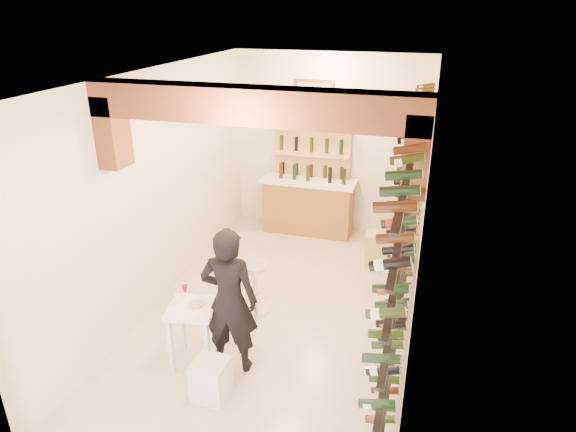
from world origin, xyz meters
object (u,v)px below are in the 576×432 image
object	(u,v)px
person	(229,301)
chrome_barstool	(255,285)
back_counter	(308,204)
crate_lower	(379,257)
tasting_table	(192,316)
wine_rack	(404,220)
white_stool	(211,379)

from	to	relation	value
person	chrome_barstool	size ratio (longest dim) A/B	2.46
back_counter	chrome_barstool	xyz separation A→B (m)	(-0.05, -2.77, -0.11)
back_counter	crate_lower	distance (m)	1.76
tasting_table	chrome_barstool	world-z (taller)	tasting_table
wine_rack	chrome_barstool	xyz separation A→B (m)	(-1.88, -0.13, -1.13)
tasting_table	white_stool	distance (m)	0.75
tasting_table	person	xyz separation A→B (m)	(0.45, 0.05, 0.26)
white_stool	crate_lower	xyz separation A→B (m)	(1.39, 3.50, -0.09)
tasting_table	person	distance (m)	0.52
tasting_table	crate_lower	bearing A→B (deg)	49.36
tasting_table	crate_lower	size ratio (longest dim) A/B	2.02
tasting_table	crate_lower	distance (m)	3.55
wine_rack	white_stool	world-z (taller)	wine_rack
wine_rack	person	size ratio (longest dim) A/B	3.21
back_counter	white_stool	distance (m)	4.46
wine_rack	tasting_table	size ratio (longest dim) A/B	6.14
tasting_table	white_stool	bearing A→B (deg)	-58.68
white_stool	back_counter	bearing A→B (deg)	90.61
back_counter	person	bearing A→B (deg)	-88.89
wine_rack	back_counter	size ratio (longest dim) A/B	3.35
tasting_table	person	bearing A→B (deg)	-3.19
white_stool	chrome_barstool	size ratio (longest dim) A/B	0.62
tasting_table	person	world-z (taller)	person
wine_rack	white_stool	bearing A→B (deg)	-134.67
crate_lower	white_stool	bearing A→B (deg)	-111.59
wine_rack	chrome_barstool	size ratio (longest dim) A/B	7.90
chrome_barstool	wine_rack	bearing A→B (deg)	3.81
back_counter	person	world-z (taller)	person
person	chrome_barstool	xyz separation A→B (m)	(-0.13, 1.15, -0.47)
wine_rack	white_stool	xyz separation A→B (m)	(-1.78, -1.80, -1.32)
chrome_barstool	crate_lower	xyz separation A→B (m)	(1.48, 1.82, -0.28)
person	wine_rack	bearing A→B (deg)	-149.06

